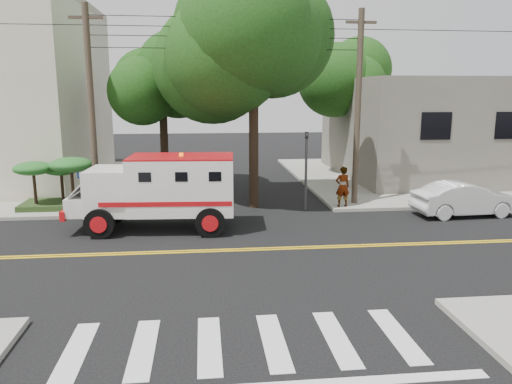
{
  "coord_description": "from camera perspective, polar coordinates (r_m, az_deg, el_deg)",
  "views": [
    {
      "loc": [
        -0.86,
        -16.43,
        5.35
      ],
      "look_at": [
        1.14,
        2.11,
        1.6
      ],
      "focal_mm": 35.0,
      "sensor_mm": 36.0,
      "label": 1
    }
  ],
  "objects": [
    {
      "name": "accessibility_sign",
      "position": [
        23.57,
        -19.14,
        1.0
      ],
      "size": [
        0.45,
        0.1,
        2.02
      ],
      "color": "#3F3F42",
      "rests_on": "ground"
    },
    {
      "name": "sidewalk_ne",
      "position": [
        33.61,
        19.25,
        1.7
      ],
      "size": [
        17.0,
        17.0,
        0.15
      ],
      "primitive_type": "cube",
      "color": "gray",
      "rests_on": "ground"
    },
    {
      "name": "tree_main",
      "position": [
        22.89,
        0.94,
        16.0
      ],
      "size": [
        6.08,
        5.7,
        9.85
      ],
      "color": "black",
      "rests_on": "ground"
    },
    {
      "name": "pedestrian_b",
      "position": [
        27.59,
        16.96,
        1.62
      ],
      "size": [
        0.93,
        0.86,
        1.53
      ],
      "primitive_type": "imported",
      "rotation": [
        0.0,
        0.0,
        2.66
      ],
      "color": "gray",
      "rests_on": "sidewalk_ne"
    },
    {
      "name": "building_right",
      "position": [
        34.39,
        21.51,
        6.92
      ],
      "size": [
        14.0,
        12.0,
        6.0
      ],
      "primitive_type": "cube",
      "color": "#666258",
      "rests_on": "sidewalk_ne"
    },
    {
      "name": "parked_sedan",
      "position": [
        23.68,
        22.8,
        -0.75
      ],
      "size": [
        4.61,
        1.84,
        1.49
      ],
      "primitive_type": "imported",
      "rotation": [
        0.0,
        0.0,
        1.63
      ],
      "color": "silver",
      "rests_on": "ground"
    },
    {
      "name": "pedestrian_a",
      "position": [
        23.23,
        9.86,
        0.61
      ],
      "size": [
        0.72,
        0.5,
        1.87
      ],
      "primitive_type": "imported",
      "rotation": [
        0.0,
        0.0,
        3.23
      ],
      "color": "gray",
      "rests_on": "sidewalk_ne"
    },
    {
      "name": "utility_pole_right",
      "position": [
        23.75,
        11.55,
        9.09
      ],
      "size": [
        0.28,
        0.28,
        9.0
      ],
      "primitive_type": "cylinder",
      "color": "#382D23",
      "rests_on": "ground"
    },
    {
      "name": "tree_left",
      "position": [
        28.28,
        -10.05,
        11.97
      ],
      "size": [
        4.48,
        4.2,
        7.7
      ],
      "color": "black",
      "rests_on": "ground"
    },
    {
      "name": "tree_right",
      "position": [
        33.64,
        10.89,
        12.44
      ],
      "size": [
        4.8,
        4.5,
        8.2
      ],
      "color": "black",
      "rests_on": "ground"
    },
    {
      "name": "palm_planter",
      "position": [
        24.26,
        -21.8,
        1.77
      ],
      "size": [
        3.52,
        2.63,
        2.36
      ],
      "color": "#1E3314",
      "rests_on": "sidewalk_nw"
    },
    {
      "name": "armored_truck",
      "position": [
        19.81,
        -10.83,
        0.44
      ],
      "size": [
        6.56,
        2.93,
        2.93
      ],
      "rotation": [
        0.0,
        0.0,
        -0.06
      ],
      "color": "silver",
      "rests_on": "ground"
    },
    {
      "name": "ground",
      "position": [
        17.31,
        -3.02,
        -6.66
      ],
      "size": [
        100.0,
        100.0,
        0.0
      ],
      "primitive_type": "plane",
      "color": "black",
      "rests_on": "ground"
    },
    {
      "name": "traffic_signal",
      "position": [
        22.74,
        5.75,
        3.41
      ],
      "size": [
        0.15,
        0.18,
        3.6
      ],
      "color": "#3F3F42",
      "rests_on": "ground"
    },
    {
      "name": "utility_pole_left",
      "position": [
        22.95,
        -18.28,
        8.68
      ],
      "size": [
        0.28,
        0.28,
        9.0
      ],
      "primitive_type": "cylinder",
      "color": "#382D23",
      "rests_on": "ground"
    }
  ]
}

